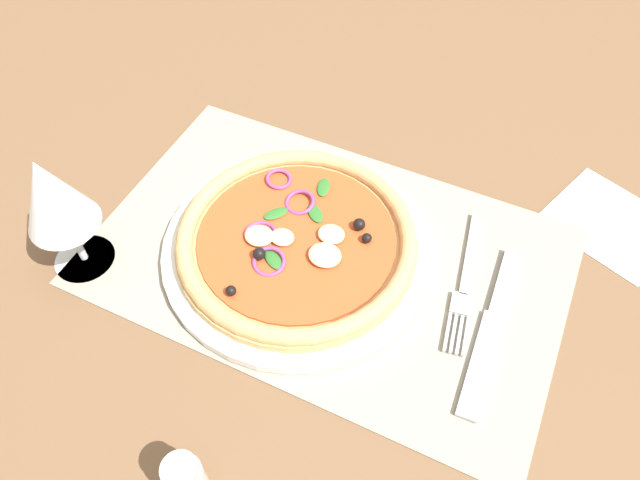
# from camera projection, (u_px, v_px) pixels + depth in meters

# --- Properties ---
(ground_plane) EXTENTS (1.90, 1.40, 0.02)m
(ground_plane) POSITION_uv_depth(u_px,v_px,m) (328.00, 263.00, 0.65)
(ground_plane) COLOR brown
(placemat) EXTENTS (0.50, 0.32, 0.00)m
(placemat) POSITION_uv_depth(u_px,v_px,m) (328.00, 256.00, 0.64)
(placemat) COLOR gray
(placemat) RESTS_ON ground_plane
(plate) EXTENTS (0.29, 0.29, 0.01)m
(plate) POSITION_uv_depth(u_px,v_px,m) (297.00, 248.00, 0.64)
(plate) COLOR silver
(plate) RESTS_ON placemat
(pizza) EXTENTS (0.26, 0.26, 0.03)m
(pizza) POSITION_uv_depth(u_px,v_px,m) (297.00, 239.00, 0.63)
(pizza) COLOR tan
(pizza) RESTS_ON plate
(fork) EXTENTS (0.04, 0.18, 0.00)m
(fork) POSITION_uv_depth(u_px,v_px,m) (464.00, 286.00, 0.61)
(fork) COLOR silver
(fork) RESTS_ON placemat
(knife) EXTENTS (0.03, 0.20, 0.01)m
(knife) POSITION_uv_depth(u_px,v_px,m) (490.00, 329.00, 0.58)
(knife) COLOR silver
(knife) RESTS_ON placemat
(wine_glass) EXTENTS (0.07, 0.07, 0.15)m
(wine_glass) POSITION_uv_depth(u_px,v_px,m) (51.00, 196.00, 0.56)
(wine_glass) COLOR silver
(wine_glass) RESTS_ON ground_plane
(napkin) EXTENTS (0.16, 0.15, 0.00)m
(napkin) POSITION_uv_depth(u_px,v_px,m) (611.00, 223.00, 0.67)
(napkin) COLOR white
(napkin) RESTS_ON ground_plane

